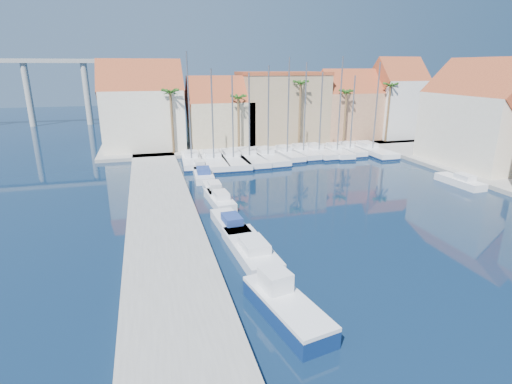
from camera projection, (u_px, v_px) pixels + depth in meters
ground at (338, 301)px, 22.89m from camera, size 260.00×260.00×0.00m
quay_west at (164, 226)px, 32.92m from camera, size 6.00×77.00×0.50m
shore_north at (265, 142)px, 69.46m from camera, size 54.00×16.00×0.50m
fishing_boat at (285, 305)px, 21.24m from camera, size 3.34×6.71×2.24m
motorboat_west_0 at (251, 249)px, 28.34m from camera, size 2.85×7.48×1.40m
motorboat_west_1 at (230, 224)px, 32.84m from camera, size 2.32×6.07×1.40m
motorboat_west_2 at (220, 199)px, 38.92m from camera, size 2.28×5.97×1.40m
motorboat_west_3 at (214, 189)px, 42.00m from camera, size 1.72×5.37×1.40m
motorboat_west_4 at (203, 174)px, 48.01m from camera, size 2.55×6.82×1.40m
motorboat_west_5 at (200, 166)px, 51.58m from camera, size 2.02×5.46×1.40m
motorboat_east_1 at (461, 181)px, 45.03m from camera, size 2.23×5.97×1.40m
sailboat_0 at (191, 160)px, 54.70m from camera, size 3.02×9.71×14.70m
sailboat_1 at (213, 160)px, 54.81m from camera, size 3.60×11.71×12.61m
sailboat_2 at (232, 159)px, 55.47m from camera, size 3.30×11.69×11.75m
sailboat_3 at (248, 157)px, 56.46m from camera, size 3.42×11.81×12.09m
sailboat_4 at (266, 156)px, 57.12m from camera, size 3.79×11.31×12.99m
sailboat_5 at (286, 154)px, 58.53m from camera, size 3.04×8.99×14.12m
sailboat_6 at (302, 152)px, 59.69m from camera, size 2.75×8.86×13.42m
sailboat_7 at (317, 151)px, 60.21m from camera, size 3.10×9.44×12.14m
sailboat_8 at (336, 151)px, 60.26m from camera, size 2.81×8.99×14.22m
sailboat_9 at (348, 149)px, 61.55m from camera, size 2.17×8.11×11.61m
sailboat_10 at (370, 150)px, 61.43m from camera, size 2.97×11.24×13.49m
building_0 at (143, 109)px, 61.55m from camera, size 12.30×9.00×13.50m
building_1 at (220, 115)px, 64.98m from camera, size 10.30×8.00×11.00m
building_2 at (282, 107)px, 68.42m from camera, size 14.20×10.20×11.50m
building_3 at (347, 108)px, 70.68m from camera, size 10.30×8.00×12.00m
building_4 at (396, 101)px, 71.73m from camera, size 8.30×8.00×14.00m
building_6 at (483, 118)px, 51.14m from camera, size 9.00×14.30×13.50m
palm_0 at (170, 94)px, 57.21m from camera, size 2.60×2.60×10.15m
palm_1 at (238, 99)px, 60.04m from camera, size 2.60×2.60×9.15m
palm_2 at (301, 86)px, 62.03m from camera, size 2.60×2.60×11.15m
palm_3 at (347, 94)px, 64.49m from camera, size 2.60×2.60×9.65m
palm_4 at (391, 87)px, 66.25m from camera, size 2.60×2.60×10.65m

